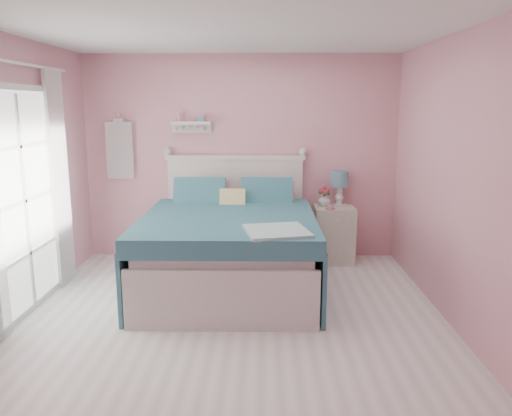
{
  "coord_description": "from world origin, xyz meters",
  "views": [
    {
      "loc": [
        0.3,
        -4.18,
        1.96
      ],
      "look_at": [
        0.21,
        1.2,
        0.86
      ],
      "focal_mm": 35.0,
      "sensor_mm": 36.0,
      "label": 1
    }
  ],
  "objects_px": {
    "nightstand": "(334,234)",
    "teacup": "(330,207)",
    "bed": "(230,248)",
    "table_lamp": "(340,181)",
    "vase": "(324,200)"
  },
  "relations": [
    {
      "from": "vase",
      "to": "nightstand",
      "type": "bearing_deg",
      "value": -15.73
    },
    {
      "from": "bed",
      "to": "nightstand",
      "type": "bearing_deg",
      "value": 35.22
    },
    {
      "from": "bed",
      "to": "teacup",
      "type": "bearing_deg",
      "value": 31.27
    },
    {
      "from": "bed",
      "to": "vase",
      "type": "height_order",
      "value": "bed"
    },
    {
      "from": "bed",
      "to": "table_lamp",
      "type": "relative_size",
      "value": 5.29
    },
    {
      "from": "bed",
      "to": "nightstand",
      "type": "xyz_separation_m",
      "value": [
        1.26,
        0.89,
        -0.07
      ]
    },
    {
      "from": "vase",
      "to": "teacup",
      "type": "distance_m",
      "value": 0.22
    },
    {
      "from": "nightstand",
      "to": "teacup",
      "type": "distance_m",
      "value": 0.43
    },
    {
      "from": "nightstand",
      "to": "bed",
      "type": "bearing_deg",
      "value": -144.63
    },
    {
      "from": "teacup",
      "to": "bed",
      "type": "bearing_deg",
      "value": -148.58
    },
    {
      "from": "nightstand",
      "to": "vase",
      "type": "distance_m",
      "value": 0.46
    },
    {
      "from": "nightstand",
      "to": "vase",
      "type": "height_order",
      "value": "vase"
    },
    {
      "from": "bed",
      "to": "table_lamp",
      "type": "xyz_separation_m",
      "value": [
        1.33,
        1.01,
        0.59
      ]
    },
    {
      "from": "bed",
      "to": "nightstand",
      "type": "distance_m",
      "value": 1.55
    },
    {
      "from": "bed",
      "to": "nightstand",
      "type": "relative_size",
      "value": 3.24
    }
  ]
}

